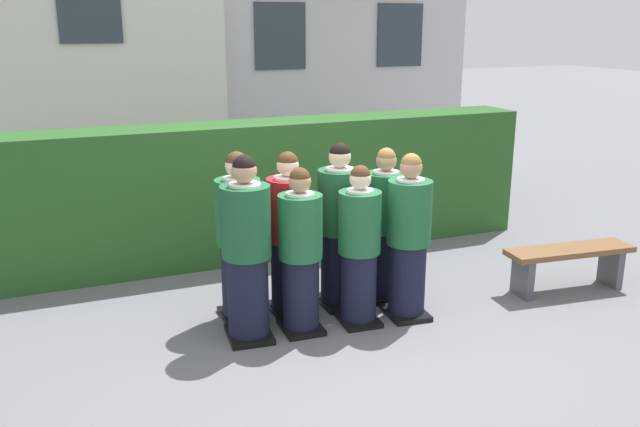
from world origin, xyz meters
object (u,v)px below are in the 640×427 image
(student_rear_row_2, at_px, (339,230))
(student_rear_row_3, at_px, (384,228))
(student_front_row_3, at_px, (408,241))
(student_in_red_blazer, at_px, (289,238))
(student_front_row_2, at_px, (359,250))
(wooden_bench, at_px, (569,259))
(student_front_row_1, at_px, (300,255))
(student_front_row_0, at_px, (247,253))
(student_rear_row_0, at_px, (239,241))

(student_rear_row_2, distance_m, student_rear_row_3, 0.50)
(student_front_row_3, distance_m, student_in_red_blazer, 1.15)
(student_front_row_2, relative_size, student_rear_row_2, 0.92)
(student_front_row_3, height_order, wooden_bench, student_front_row_3)
(student_rear_row_3, bearing_deg, student_in_red_blazer, 177.69)
(student_in_red_blazer, bearing_deg, student_front_row_2, -42.95)
(student_front_row_1, height_order, student_rear_row_2, student_rear_row_2)
(student_rear_row_2, distance_m, wooden_bench, 2.52)
(student_rear_row_3, bearing_deg, student_front_row_1, -159.56)
(student_front_row_0, bearing_deg, wooden_bench, -3.65)
(student_in_red_blazer, bearing_deg, student_rear_row_3, -2.31)
(student_rear_row_0, height_order, student_in_red_blazer, student_rear_row_0)
(student_front_row_0, xyz_separation_m, student_front_row_2, (1.06, -0.08, -0.08))
(student_front_row_0, relative_size, wooden_bench, 1.19)
(wooden_bench, bearing_deg, student_front_row_1, 176.43)
(student_front_row_0, relative_size, student_rear_row_3, 1.07)
(student_front_row_0, distance_m, student_rear_row_3, 1.61)
(student_in_red_blazer, bearing_deg, wooden_bench, -12.02)
(student_front_row_3, distance_m, student_rear_row_3, 0.49)
(student_front_row_1, xyz_separation_m, student_rear_row_2, (0.57, 0.42, 0.06))
(student_front_row_0, height_order, student_rear_row_3, student_front_row_0)
(student_front_row_0, distance_m, wooden_bench, 3.51)
(student_front_row_2, height_order, student_rear_row_2, student_rear_row_2)
(student_rear_row_2, bearing_deg, student_front_row_2, -90.21)
(student_rear_row_0, height_order, student_rear_row_3, student_rear_row_0)
(student_front_row_1, relative_size, student_front_row_2, 1.01)
(student_in_red_blazer, bearing_deg, student_front_row_0, -143.23)
(student_rear_row_0, bearing_deg, student_rear_row_2, -3.44)
(student_front_row_1, bearing_deg, student_front_row_3, -4.90)
(student_front_row_0, xyz_separation_m, student_rear_row_0, (0.06, 0.44, -0.03))
(student_front_row_2, xyz_separation_m, student_rear_row_2, (0.00, 0.47, 0.06))
(student_front_row_0, height_order, student_front_row_1, student_front_row_0)
(student_front_row_0, height_order, student_rear_row_2, student_front_row_0)
(student_front_row_1, bearing_deg, student_rear_row_3, 20.44)
(student_front_row_1, height_order, student_rear_row_3, student_rear_row_3)
(wooden_bench, bearing_deg, student_rear_row_3, 163.02)
(student_in_red_blazer, xyz_separation_m, wooden_bench, (2.94, -0.63, -0.42))
(student_front_row_3, distance_m, student_rear_row_2, 0.71)
(student_front_row_0, distance_m, student_front_row_2, 1.07)
(student_front_row_0, bearing_deg, student_rear_row_3, 13.05)
(student_front_row_1, relative_size, wooden_bench, 1.09)
(student_rear_row_0, height_order, student_rear_row_2, student_rear_row_2)
(student_front_row_0, bearing_deg, student_front_row_1, -4.13)
(student_rear_row_3, bearing_deg, student_front_row_2, -138.15)
(student_rear_row_0, relative_size, student_rear_row_2, 0.99)
(student_rear_row_0, bearing_deg, student_front_row_2, -27.53)
(student_front_row_1, xyz_separation_m, student_in_red_blazer, (0.04, 0.44, 0.03))
(student_front_row_0, relative_size, student_rear_row_0, 1.03)
(student_rear_row_3, distance_m, wooden_bench, 2.04)
(student_front_row_2, bearing_deg, student_front_row_3, -4.88)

